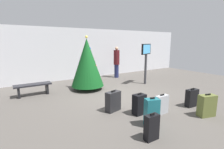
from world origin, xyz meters
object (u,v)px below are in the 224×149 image
Objects in this scene: suitcase_1 at (152,127)px; suitcase_6 at (113,101)px; flight_info_kiosk at (146,56)px; suitcase_3 at (162,105)px; waiting_bench at (33,87)px; suitcase_5 at (207,106)px; suitcase_4 at (192,98)px; traveller_0 at (117,61)px; holiday_tree at (87,63)px; suitcase_2 at (152,112)px; suitcase_0 at (139,104)px.

suitcase_1 is 1.80m from suitcase_6.
flight_info_kiosk reaches higher than suitcase_3.
waiting_bench is 2.06× the size of suitcase_5.
suitcase_4 is at bearing -6.09° from suitcase_3.
flight_info_kiosk is at bearing 31.70° from suitcase_6.
traveller_0 is 2.75× the size of suitcase_5.
flight_info_kiosk is at bearing -12.40° from holiday_tree.
suitcase_2 is (-2.64, -5.54, -0.62)m from traveller_0.
flight_info_kiosk is at bearing -10.87° from waiting_bench.
holiday_tree is 4.91m from suitcase_5.
traveller_0 is at bearing 99.55° from flight_info_kiosk.
suitcase_1 is at bearing -135.59° from suitcase_2.
holiday_tree is at bearing -150.17° from traveller_0.
suitcase_0 is 1.05× the size of suitcase_1.
waiting_bench is at bearing -166.76° from traveller_0.
holiday_tree reaches higher than traveller_0.
waiting_bench is at bearing 109.92° from suitcase_1.
flight_info_kiosk reaches higher than suitcase_1.
suitcase_4 is (4.34, -4.16, -0.06)m from waiting_bench.
flight_info_kiosk is 3.36× the size of suitcase_3.
suitcase_1 is (-0.67, -1.16, -0.02)m from suitcase_0.
suitcase_6 is at bearing 129.35° from suitcase_0.
suitcase_1 is (-3.47, -3.85, -1.18)m from flight_info_kiosk.
suitcase_0 reaches higher than suitcase_4.
suitcase_0 is at bearing -87.06° from holiday_tree.
waiting_bench is (-2.26, 0.35, -0.89)m from holiday_tree.
traveller_0 is at bearing 84.43° from suitcase_4.
traveller_0 reaches higher than suitcase_0.
suitcase_6 is (-2.44, 1.11, 0.02)m from suitcase_4.
waiting_bench is at bearing 121.97° from suitcase_6.
suitcase_2 is at bearing -131.52° from flight_info_kiosk.
flight_info_kiosk is 3.92m from suitcase_3.
holiday_tree is 4.62m from suitcase_1.
suitcase_2 is 1.22× the size of suitcase_4.
suitcase_5 is at bearing -107.62° from flight_info_kiosk.
suitcase_2 reaches higher than waiting_bench.
traveller_0 is at bearing 81.84° from suitcase_5.
suitcase_3 is at bearing -29.08° from suitcase_0.
suitcase_3 is at bearing -109.55° from traveller_0.
traveller_0 is at bearing 62.62° from suitcase_1.
suitcase_3 is at bearing -40.83° from suitcase_6.
holiday_tree is 1.18× the size of flight_info_kiosk.
waiting_bench is (-5.22, 1.00, -1.12)m from flight_info_kiosk.
traveller_0 is at bearing 63.25° from suitcase_0.
suitcase_2 is at bearing -76.93° from suitcase_6.
suitcase_5 is 1.02× the size of suitcase_6.
suitcase_3 is at bearing 139.87° from suitcase_5.
suitcase_5 is (0.98, -0.82, 0.03)m from suitcase_3.
suitcase_1 is 0.81× the size of suitcase_2.
traveller_0 is 5.18m from suitcase_6.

